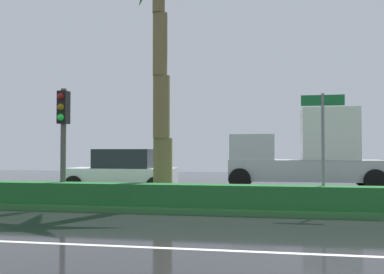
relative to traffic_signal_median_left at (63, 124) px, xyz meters
The scene contains 8 objects.
ground_plane 8.45m from the traffic_signal_median_left, 15.79° to the left, with size 90.00×42.00×0.10m, color black.
near_lane_divider_stripe 9.46m from the traffic_signal_median_left, 31.70° to the right, with size 81.00×0.14×0.01m, color white.
median_strip 8.21m from the traffic_signal_median_left, ahead, with size 85.50×4.00×0.15m, color #2D6B33.
median_hedge 8.03m from the traffic_signal_median_left, ahead, with size 76.50×0.70×0.60m.
traffic_signal_median_left is the anchor object (origin of this frame).
street_name_sign 7.32m from the traffic_signal_median_left, ahead, with size 1.10×0.08×3.00m.
car_in_traffic_leading 5.48m from the traffic_signal_median_left, 90.16° to the left, with size 4.30×2.02×1.72m.
box_truck_lead 10.98m from the traffic_signal_median_left, 48.08° to the left, with size 6.40×2.64×3.46m.
Camera 1 is at (-1.54, -5.65, 1.66)m, focal length 43.10 mm.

